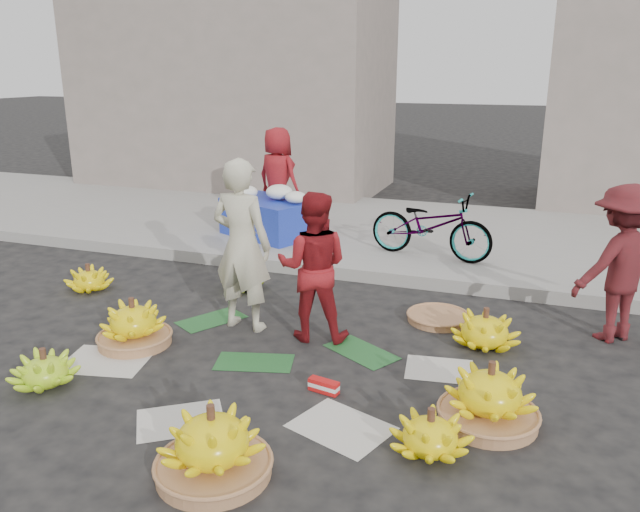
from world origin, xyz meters
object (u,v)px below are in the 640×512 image
(banana_bunch_4, at_px, (489,397))
(flower_table, at_px, (269,215))
(bicycle, at_px, (431,225))
(vendor_cream, at_px, (242,245))
(banana_bunch_0, at_px, (134,325))

(banana_bunch_4, distance_m, flower_table, 5.03)
(banana_bunch_4, xyz_separation_m, flower_table, (-3.36, 3.74, 0.21))
(flower_table, height_order, bicycle, bicycle)
(bicycle, bearing_deg, vendor_cream, 161.59)
(bicycle, bearing_deg, banana_bunch_0, 156.50)
(vendor_cream, bearing_deg, banana_bunch_4, 163.09)
(banana_bunch_4, bearing_deg, banana_bunch_0, 175.25)
(banana_bunch_0, height_order, banana_bunch_4, banana_bunch_4)
(banana_bunch_4, distance_m, bicycle, 3.64)
(banana_bunch_0, bearing_deg, bicycle, 57.04)
(vendor_cream, bearing_deg, banana_bunch_0, 47.91)
(banana_bunch_4, bearing_deg, vendor_cream, 157.99)
(vendor_cream, relative_size, flower_table, 1.14)
(flower_table, xyz_separation_m, bicycle, (2.32, -0.27, 0.11))
(vendor_cream, height_order, bicycle, vendor_cream)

